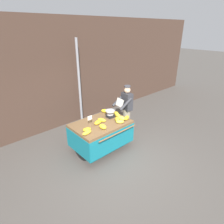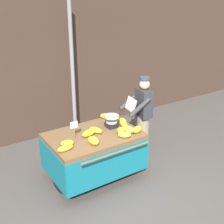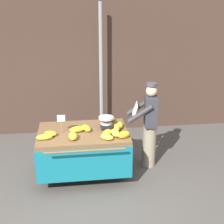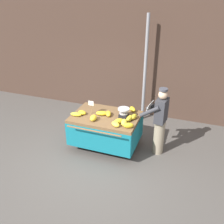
% 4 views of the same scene
% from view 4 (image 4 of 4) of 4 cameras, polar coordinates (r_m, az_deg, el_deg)
% --- Properties ---
extents(ground_plane, '(60.00, 60.00, 0.00)m').
position_cam_4_polar(ground_plane, '(5.95, -5.16, -11.86)').
color(ground_plane, '#514C47').
extents(back_wall, '(16.00, 0.24, 3.81)m').
position_cam_4_polar(back_wall, '(7.76, 4.03, 13.28)').
color(back_wall, '#473328').
rests_on(back_wall, ground).
extents(street_pole, '(0.09, 0.09, 3.13)m').
position_cam_4_polar(street_pole, '(7.28, 7.67, 9.44)').
color(street_pole, gray).
rests_on(street_pole, ground).
extents(banana_cart, '(1.65, 1.33, 0.91)m').
position_cam_4_polar(banana_cart, '(6.15, -1.48, -2.81)').
color(banana_cart, brown).
rests_on(banana_cart, ground).
extents(weighing_scale, '(0.28, 0.28, 0.24)m').
position_cam_4_polar(weighing_scale, '(5.92, 2.70, -0.17)').
color(weighing_scale, black).
rests_on(weighing_scale, banana_cart).
extents(price_sign, '(0.14, 0.01, 0.34)m').
position_cam_4_polar(price_sign, '(6.06, -4.88, 1.77)').
color(price_sign, '#997A51').
rests_on(price_sign, banana_cart).
extents(banana_bunch_0, '(0.16, 0.28, 0.12)m').
position_cam_4_polar(banana_bunch_0, '(5.80, 4.08, -1.46)').
color(banana_bunch_0, yellow).
rests_on(banana_bunch_0, banana_cart).
extents(banana_bunch_1, '(0.19, 0.28, 0.13)m').
position_cam_4_polar(banana_bunch_1, '(5.61, 2.79, -2.41)').
color(banana_bunch_1, yellow).
rests_on(banana_bunch_1, banana_cart).
extents(banana_bunch_2, '(0.24, 0.28, 0.11)m').
position_cam_4_polar(banana_bunch_2, '(5.67, 1.48, -2.11)').
color(banana_bunch_2, gold).
rests_on(banana_bunch_2, banana_cart).
extents(banana_bunch_3, '(0.29, 0.14, 0.10)m').
position_cam_4_polar(banana_bunch_3, '(6.06, -8.34, -0.53)').
color(banana_bunch_3, yellow).
rests_on(banana_bunch_3, banana_cart).
extents(banana_bunch_4, '(0.26, 0.19, 0.12)m').
position_cam_4_polar(banana_bunch_4, '(5.50, 3.82, -3.11)').
color(banana_bunch_4, gold).
rests_on(banana_bunch_4, banana_cart).
extents(banana_bunch_5, '(0.17, 0.25, 0.13)m').
position_cam_4_polar(banana_bunch_5, '(5.81, -4.33, -1.36)').
color(banana_bunch_5, yellow).
rests_on(banana_bunch_5, banana_cart).
extents(banana_bunch_6, '(0.25, 0.20, 0.09)m').
position_cam_4_polar(banana_bunch_6, '(6.13, -6.93, -0.13)').
color(banana_bunch_6, gold).
rests_on(banana_bunch_6, banana_cart).
extents(banana_bunch_7, '(0.24, 0.26, 0.11)m').
position_cam_4_polar(banana_bunch_7, '(6.25, 4.77, 0.67)').
color(banana_bunch_7, gold).
rests_on(banana_bunch_7, banana_cart).
extents(banana_bunch_8, '(0.15, 0.25, 0.11)m').
position_cam_4_polar(banana_bunch_8, '(5.89, 5.07, -1.09)').
color(banana_bunch_8, gold).
rests_on(banana_bunch_8, banana_cart).
extents(banana_bunch_9, '(0.32, 0.23, 0.10)m').
position_cam_4_polar(banana_bunch_9, '(6.04, -2.34, -0.28)').
color(banana_bunch_9, gold).
rests_on(banana_bunch_9, banana_cart).
extents(banana_bunch_10, '(0.22, 0.30, 0.10)m').
position_cam_4_polar(banana_bunch_10, '(6.02, -0.82, -0.38)').
color(banana_bunch_10, gold).
rests_on(banana_bunch_10, banana_cart).
extents(banana_bunch_11, '(0.27, 0.25, 0.10)m').
position_cam_4_polar(banana_bunch_11, '(5.57, 0.82, -2.83)').
color(banana_bunch_11, yellow).
rests_on(banana_bunch_11, banana_cart).
extents(vendor_person, '(0.62, 0.57, 1.71)m').
position_cam_4_polar(vendor_person, '(5.95, 10.98, -2.17)').
color(vendor_person, gray).
rests_on(vendor_person, ground).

